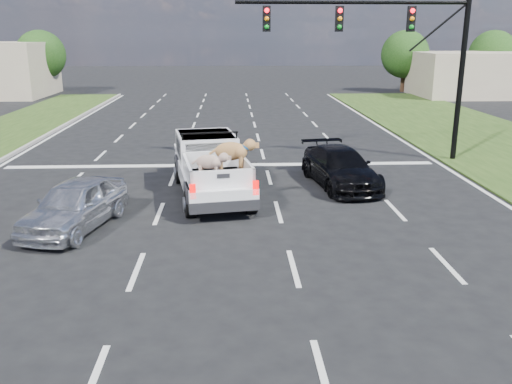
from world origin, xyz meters
TOP-DOWN VIEW (x-y plane):
  - ground at (0.00, 0.00)m, footprint 160.00×160.00m
  - road_markings at (0.00, 6.56)m, footprint 17.75×60.00m
  - traffic_signal at (7.20, 10.50)m, footprint 9.11×0.31m
  - building_right at (22.00, 34.00)m, footprint 12.00×7.00m
  - tree_far_c at (-16.00, 38.00)m, footprint 4.20×4.20m
  - tree_far_d at (16.00, 38.00)m, footprint 4.20×4.20m
  - tree_far_e at (24.00, 38.00)m, footprint 4.20×4.20m
  - pickup_truck at (-0.26, 5.90)m, footprint 2.82×5.71m
  - silver_sedan at (-3.81, 2.87)m, footprint 2.52×4.19m
  - black_coupe at (4.12, 6.79)m, footprint 2.49×4.68m

SIDE VIEW (x-z plane):
  - ground at x=0.00m, z-range 0.00..0.00m
  - road_markings at x=0.00m, z-range 0.00..0.01m
  - black_coupe at x=4.12m, z-range 0.00..1.29m
  - silver_sedan at x=-3.81m, z-range 0.00..1.34m
  - pickup_truck at x=-0.26m, z-range -0.05..1.99m
  - building_right at x=22.00m, z-range 0.00..3.60m
  - tree_far_c at x=-16.00m, z-range 0.59..5.99m
  - tree_far_d at x=16.00m, z-range 0.59..5.99m
  - tree_far_e at x=24.00m, z-range 0.59..5.99m
  - traffic_signal at x=7.20m, z-range 1.23..8.23m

